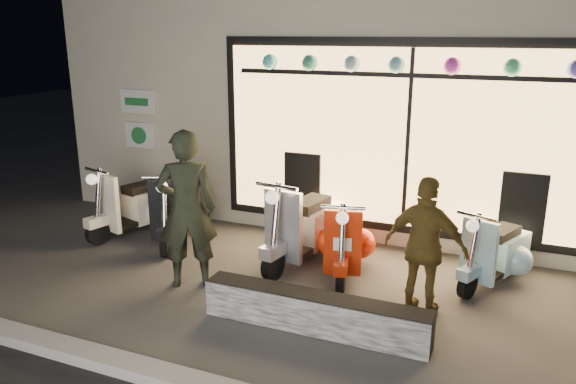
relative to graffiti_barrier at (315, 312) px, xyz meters
name	(u,v)px	position (x,y,z in m)	size (l,w,h in m)	color
ground	(298,296)	(-0.45, 0.65, -0.20)	(40.00, 40.00, 0.00)	#383533
shop_building	(400,79)	(-0.44, 5.63, 1.90)	(10.20, 6.23, 4.20)	beige
graffiti_barrier	(315,312)	(0.00, 0.00, 0.00)	(2.36, 0.28, 0.40)	black
scooter_silver	(308,225)	(-0.76, 1.77, 0.26)	(0.68, 1.61, 1.14)	black
scooter_red	(345,239)	(-0.19, 1.62, 0.20)	(0.67, 1.41, 1.00)	black
scooter_black	(175,209)	(-2.85, 1.75, 0.23)	(0.88, 1.46, 1.07)	black
scooter_cream	(140,204)	(-3.48, 1.77, 0.22)	(0.74, 1.46, 1.04)	black
scooter_blue	(498,251)	(1.63, 1.99, 0.18)	(0.77, 1.30, 0.95)	black
man	(187,209)	(-1.76, 0.44, 0.75)	(0.69, 0.45, 1.90)	black
woman	(425,248)	(0.94, 0.78, 0.56)	(0.90, 0.37, 1.53)	brown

